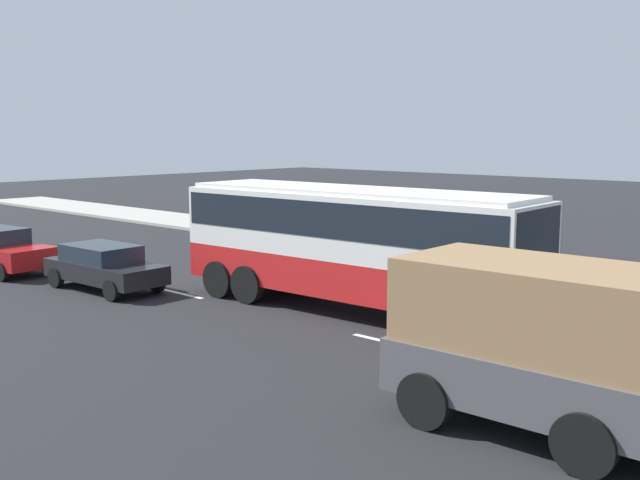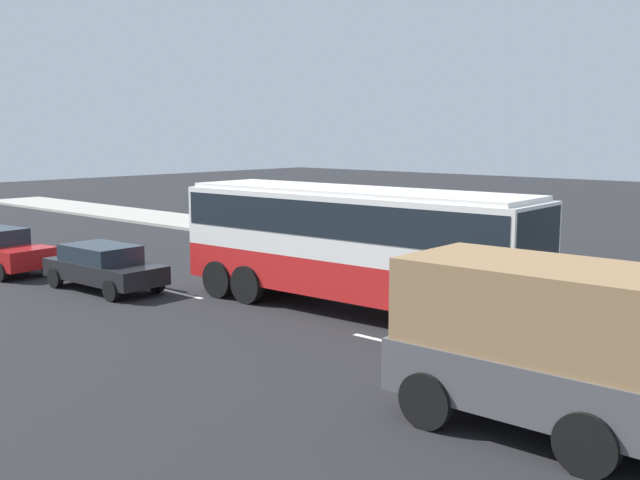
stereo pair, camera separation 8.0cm
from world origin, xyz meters
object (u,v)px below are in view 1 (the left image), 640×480
object	(u,v)px
coach_bus	(353,235)
pedestrian_near_curb	(393,224)
car_black_sedan	(104,266)
cargo_truck	(623,355)

from	to	relation	value
coach_bus	pedestrian_near_curb	distance (m)	10.59
coach_bus	car_black_sedan	size ratio (longest dim) A/B	2.43
coach_bus	pedestrian_near_curb	bearing A→B (deg)	118.16
cargo_truck	pedestrian_near_curb	bearing A→B (deg)	135.32
cargo_truck	car_black_sedan	xyz separation A→B (m)	(-16.32, 1.21, -0.78)
coach_bus	cargo_truck	size ratio (longest dim) A/B	1.40
car_black_sedan	cargo_truck	bearing A→B (deg)	-6.46
cargo_truck	pedestrian_near_curb	xyz separation A→B (m)	(-14.20, 13.38, -0.39)
coach_bus	pedestrian_near_curb	xyz separation A→B (m)	(-5.37, 9.08, -0.95)
coach_bus	cargo_truck	distance (m)	9.84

